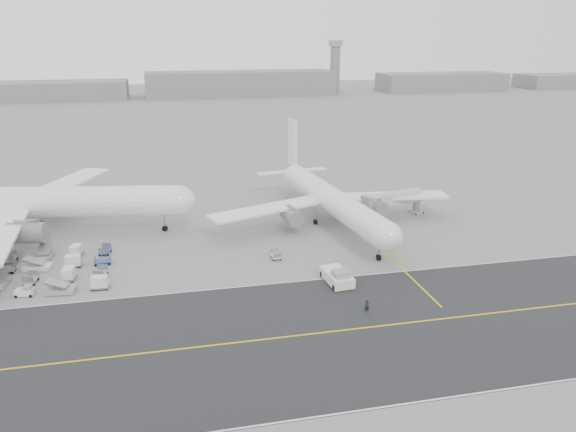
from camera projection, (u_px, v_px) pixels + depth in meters
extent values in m
plane|color=gray|center=(217.00, 283.00, 86.24)|extent=(700.00, 700.00, 0.00)
cube|color=#2C2C2F|center=(271.00, 339.00, 70.59)|extent=(220.00, 32.00, 0.02)
cube|color=gold|center=(271.00, 339.00, 70.58)|extent=(220.00, 0.30, 0.01)
cube|color=silver|center=(251.00, 286.00, 85.22)|extent=(220.00, 0.25, 0.01)
cube|color=silver|center=(301.00, 419.00, 55.94)|extent=(220.00, 0.25, 0.01)
cube|color=gold|center=(388.00, 255.00, 97.04)|extent=(0.30, 40.00, 0.01)
cylinder|color=gray|center=(335.00, 69.00, 348.00)|extent=(6.00, 6.00, 28.00)
cube|color=gray|center=(336.00, 43.00, 343.12)|extent=(7.00, 7.00, 3.50)
cylinder|color=white|center=(41.00, 202.00, 105.69)|extent=(52.19, 15.13, 5.96)
sphere|color=white|center=(180.00, 201.00, 106.65)|extent=(5.84, 5.84, 5.84)
cube|color=white|center=(63.00, 185.00, 120.75)|extent=(17.50, 28.60, 0.45)
cylinder|color=slate|center=(27.00, 233.00, 96.22)|extent=(6.89, 4.76, 3.69)
cylinder|color=slate|center=(68.00, 197.00, 116.65)|extent=(6.89, 4.76, 3.69)
cylinder|color=black|center=(165.00, 228.00, 108.28)|extent=(1.20, 0.69, 1.12)
cylinder|color=black|center=(28.00, 237.00, 103.97)|extent=(1.20, 0.69, 1.12)
cylinder|color=black|center=(42.00, 224.00, 110.75)|extent=(1.20, 0.69, 1.12)
cylinder|color=gray|center=(164.00, 221.00, 107.78)|extent=(0.36, 0.36, 3.13)
cylinder|color=white|center=(333.00, 201.00, 110.16)|extent=(10.35, 43.77, 4.99)
sphere|color=white|center=(388.00, 237.00, 90.72)|extent=(4.89, 4.89, 4.89)
cone|color=white|center=(293.00, 173.00, 130.43)|extent=(5.51, 8.98, 4.49)
cube|color=white|center=(292.00, 143.00, 128.73)|extent=(1.09, 4.80, 10.61)
cube|color=white|center=(274.00, 173.00, 129.70)|extent=(8.19, 3.36, 0.25)
cube|color=white|center=(309.00, 170.00, 132.50)|extent=(8.19, 3.36, 0.25)
cube|color=white|center=(268.00, 209.00, 107.11)|extent=(24.17, 13.55, 0.45)
cube|color=white|center=(389.00, 196.00, 115.49)|extent=(24.33, 8.12, 0.45)
cylinder|color=slate|center=(292.00, 216.00, 106.92)|extent=(3.73, 5.65, 3.09)
cylinder|color=slate|center=(376.00, 207.00, 112.68)|extent=(3.73, 5.65, 3.09)
cylinder|color=black|center=(379.00, 257.00, 94.52)|extent=(0.63, 1.13, 1.08)
cylinder|color=black|center=(316.00, 222.00, 112.06)|extent=(0.63, 1.13, 1.08)
cylinder|color=black|center=(343.00, 219.00, 113.97)|extent=(0.63, 1.13, 1.08)
cylinder|color=gray|center=(379.00, 250.00, 94.11)|extent=(0.36, 0.36, 2.62)
cube|color=silver|center=(337.00, 277.00, 86.14)|extent=(3.87, 6.99, 1.52)
cube|color=gray|center=(341.00, 274.00, 84.41)|extent=(2.58, 2.38, 0.97)
cylinder|color=gray|center=(327.00, 269.00, 89.97)|extent=(0.44, 2.82, 0.17)
cylinder|color=black|center=(335.00, 288.00, 83.52)|extent=(0.52, 1.01, 0.97)
cylinder|color=black|center=(352.00, 285.00, 84.34)|extent=(0.52, 1.01, 0.97)
cylinder|color=black|center=(322.00, 274.00, 88.21)|extent=(0.52, 1.01, 0.97)
cylinder|color=black|center=(339.00, 272.00, 89.03)|extent=(0.52, 1.01, 0.97)
cylinder|color=gray|center=(416.00, 205.00, 118.41)|extent=(1.46, 1.46, 3.65)
cube|color=gray|center=(416.00, 212.00, 118.88)|extent=(2.94, 2.94, 0.64)
cube|color=silver|center=(393.00, 199.00, 114.74)|extent=(13.86, 6.29, 2.37)
cube|color=gray|center=(367.00, 203.00, 111.73)|extent=(1.87, 3.11, 2.74)
cylinder|color=black|center=(416.00, 210.00, 120.19)|extent=(0.42, 0.60, 0.55)
imported|color=black|center=(367.00, 306.00, 76.87)|extent=(0.74, 0.52, 1.91)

